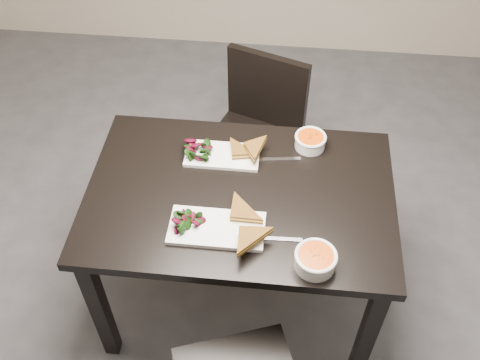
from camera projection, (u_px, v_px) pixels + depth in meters
The scene contains 12 objects.
table at pixel (240, 208), 2.20m from camera, with size 1.20×0.80×0.75m.
chair_far at pixel (257, 128), 2.78m from camera, with size 0.54×0.54×0.85m.
plate_near at pixel (217, 228), 2.00m from camera, with size 0.35×0.17×0.02m, color white.
sandwich_near at pixel (235, 220), 1.98m from camera, with size 0.17×0.13×0.06m, color #8D611D, non-canonical shape.
salad_near at pixel (189, 220), 1.98m from camera, with size 0.11×0.10×0.05m, color black, non-canonical shape.
soup_bowl_near at pixel (316, 259), 1.87m from camera, with size 0.15×0.15×0.07m.
cutlery_near at pixel (277, 239), 1.97m from camera, with size 0.18×0.02×0.00m, color silver.
plate_far at pixel (222, 155), 2.25m from camera, with size 0.30×0.15×0.02m, color white.
sandwich_far at pixel (238, 154), 2.22m from camera, with size 0.15×0.11×0.05m, color #8D611D, non-canonical shape.
salad_far at pixel (198, 149), 2.24m from camera, with size 0.09×0.09×0.04m, color black, non-canonical shape.
soup_bowl_far at pixel (310, 140), 2.28m from camera, with size 0.13×0.13×0.06m.
cutlery_far at pixel (279, 159), 2.25m from camera, with size 0.18×0.02×0.00m, color silver.
Camera 1 is at (-0.23, -1.05, 2.35)m, focal length 40.99 mm.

